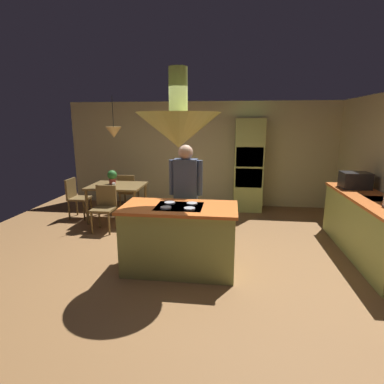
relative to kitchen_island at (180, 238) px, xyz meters
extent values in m
plane|color=olive|center=(0.00, 0.20, -0.47)|extent=(8.16, 8.16, 0.00)
cube|color=beige|center=(0.00, 3.65, 0.80)|extent=(6.80, 0.10, 2.55)
cube|color=#A8B259|center=(0.00, 0.00, -0.02)|extent=(1.53, 0.77, 0.89)
cube|color=orange|center=(0.00, 0.00, 0.44)|extent=(1.59, 0.83, 0.04)
cube|color=black|center=(0.00, 0.00, 0.46)|extent=(0.64, 0.52, 0.01)
cylinder|color=#B2B2B7|center=(-0.16, -0.13, 0.47)|extent=(0.15, 0.15, 0.02)
cylinder|color=#B2B2B7|center=(0.16, -0.13, 0.47)|extent=(0.15, 0.15, 0.02)
cylinder|color=#B2B2B7|center=(-0.16, 0.13, 0.47)|extent=(0.15, 0.15, 0.02)
cylinder|color=#B2B2B7|center=(0.16, 0.13, 0.47)|extent=(0.15, 0.15, 0.02)
cube|color=#A8B259|center=(2.84, 0.80, -0.02)|extent=(0.62, 2.49, 0.89)
cube|color=orange|center=(2.84, 0.80, 0.44)|extent=(0.66, 2.53, 0.04)
cube|color=#B2B2B7|center=(3.00, 0.80, 0.38)|extent=(0.48, 0.36, 0.16)
cube|color=#A8B259|center=(1.10, 3.25, 0.60)|extent=(0.66, 0.62, 2.14)
cube|color=black|center=(1.10, 2.96, 0.83)|extent=(0.60, 0.04, 0.44)
cube|color=black|center=(1.10, 2.96, 0.35)|extent=(0.60, 0.04, 0.44)
cube|color=brown|center=(-1.70, 2.10, 0.27)|extent=(1.13, 0.91, 0.04)
cylinder|color=brown|center=(-2.20, 1.70, -0.11)|extent=(0.06, 0.06, 0.72)
cylinder|color=brown|center=(-1.20, 1.70, -0.11)|extent=(0.06, 0.06, 0.72)
cylinder|color=brown|center=(-2.20, 2.50, -0.11)|extent=(0.06, 0.06, 0.72)
cylinder|color=brown|center=(-1.20, 2.50, -0.11)|extent=(0.06, 0.06, 0.72)
cylinder|color=tan|center=(-0.10, 0.69, -0.05)|extent=(0.14, 0.14, 0.85)
cylinder|color=tan|center=(0.08, 0.69, -0.05)|extent=(0.14, 0.14, 0.85)
cube|color=#3F4C66|center=(-0.01, 0.69, 0.70)|extent=(0.36, 0.22, 0.65)
cylinder|color=#3F4C66|center=(-0.23, 0.69, 0.74)|extent=(0.09, 0.09, 0.56)
cylinder|color=#3F4C66|center=(0.21, 0.69, 0.74)|extent=(0.09, 0.09, 0.56)
sphere|color=tan|center=(-0.01, 0.69, 1.13)|extent=(0.23, 0.23, 0.23)
cone|color=#A8B259|center=(0.00, 0.00, 1.49)|extent=(1.10, 1.10, 0.45)
cylinder|color=#A8B259|center=(0.00, 0.00, 1.99)|extent=(0.24, 0.24, 0.55)
cone|color=#E0B266|center=(-1.70, 2.10, 1.39)|extent=(0.32, 0.32, 0.22)
cylinder|color=black|center=(-1.70, 2.10, 1.80)|extent=(0.01, 0.01, 0.60)
cube|color=brown|center=(-1.70, 1.34, -0.03)|extent=(0.40, 0.40, 0.04)
cube|color=brown|center=(-1.70, 1.52, 0.19)|extent=(0.40, 0.04, 0.42)
cylinder|color=brown|center=(-1.87, 1.17, -0.26)|extent=(0.04, 0.04, 0.43)
cylinder|color=brown|center=(-1.53, 1.17, -0.26)|extent=(0.04, 0.04, 0.43)
cylinder|color=brown|center=(-1.87, 1.51, -0.26)|extent=(0.04, 0.04, 0.43)
cylinder|color=brown|center=(-1.53, 1.51, -0.26)|extent=(0.04, 0.04, 0.43)
cube|color=brown|center=(-1.70, 2.86, -0.03)|extent=(0.40, 0.40, 0.04)
cube|color=brown|center=(-1.70, 2.68, 0.19)|extent=(0.40, 0.04, 0.42)
cylinder|color=brown|center=(-1.53, 3.03, -0.26)|extent=(0.04, 0.04, 0.43)
cylinder|color=brown|center=(-1.87, 3.03, -0.26)|extent=(0.04, 0.04, 0.43)
cylinder|color=brown|center=(-1.53, 2.69, -0.26)|extent=(0.04, 0.04, 0.43)
cylinder|color=brown|center=(-1.87, 2.69, -0.26)|extent=(0.04, 0.04, 0.43)
cube|color=brown|center=(-2.56, 2.10, -0.03)|extent=(0.40, 0.40, 0.04)
cube|color=brown|center=(-2.74, 2.10, 0.19)|extent=(0.04, 0.40, 0.42)
cylinder|color=brown|center=(-2.39, 1.93, -0.26)|extent=(0.04, 0.04, 0.43)
cylinder|color=brown|center=(-2.39, 2.27, -0.26)|extent=(0.04, 0.04, 0.43)
cylinder|color=brown|center=(-2.73, 1.93, -0.26)|extent=(0.04, 0.04, 0.43)
cylinder|color=brown|center=(-2.73, 2.27, -0.26)|extent=(0.04, 0.04, 0.43)
cylinder|color=#99382D|center=(-1.83, 2.18, 0.35)|extent=(0.14, 0.14, 0.12)
sphere|color=#2D722D|center=(-1.83, 2.18, 0.49)|extent=(0.20, 0.20, 0.20)
cylinder|color=white|center=(-1.68, 1.87, 0.33)|extent=(0.07, 0.07, 0.09)
cube|color=#232326|center=(2.84, 1.55, 0.60)|extent=(0.46, 0.36, 0.28)
camera|label=1|loc=(0.69, -3.99, 1.59)|focal=28.61mm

